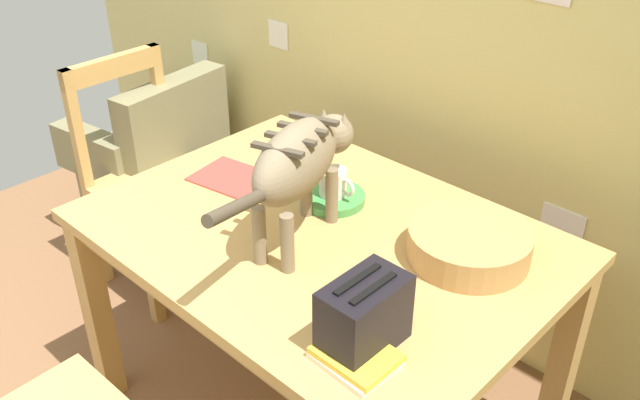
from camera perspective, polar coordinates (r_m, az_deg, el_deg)
The scene contains 10 objects.
dining_table at distance 1.98m, azimuth 0.00°, elevation -4.63°, with size 1.30×0.94×0.75m.
cat at distance 1.79m, azimuth -1.64°, elevation 3.26°, with size 0.26×0.66×0.34m.
saucer_bowl at distance 2.06m, azimuth 1.08°, elevation 0.17°, with size 0.19×0.19×0.03m, color #43974A.
coffee_mug at distance 2.03m, azimuth 1.17°, elevation 1.43°, with size 0.12×0.08×0.08m.
magazine at distance 2.20m, azimuth -7.06°, elevation 1.77°, with size 0.26×0.19×0.01m, color #E24039.
book_stack at distance 1.53m, azimuth 2.96°, elevation -12.81°, with size 0.18×0.14×0.03m.
wicker_basket at distance 1.85m, azimuth 12.21°, elevation -3.54°, with size 0.32×0.32×0.09m.
toaster at distance 1.52m, azimuth 3.66°, elevation -9.51°, with size 0.12×0.20×0.18m.
wooden_chair_far at distance 2.83m, azimuth -13.88°, elevation 1.54°, with size 0.42×0.42×0.94m.
wicker_armchair at distance 3.27m, azimuth -13.85°, elevation 1.99°, with size 0.63×0.65×0.78m.
Camera 1 is at (1.23, 0.19, 1.82)m, focal length 38.69 mm.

